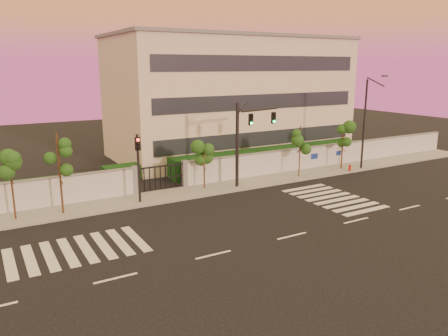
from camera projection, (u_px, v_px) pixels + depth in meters
The scene contains 15 objects.
ground at pixel (292, 236), 24.41m from camera, with size 120.00×120.00×0.00m, color black.
sidewalk at pixel (205, 190), 33.25m from camera, with size 60.00×3.00×0.15m, color gray.
perimeter_wall at pixel (197, 173), 34.34m from camera, with size 60.00×0.36×2.20m.
hedge_row at pixel (194, 168), 37.22m from camera, with size 41.00×4.25×1.80m.
institutional_building at pixel (230, 96), 45.93m from camera, with size 24.40×12.40×12.25m.
road_markings at pixel (233, 221), 26.81m from camera, with size 57.00×7.62×0.02m.
street_tree_b at pixel (10, 168), 26.05m from camera, with size 1.46×1.16×4.49m.
street_tree_c at pixel (59, 156), 26.98m from camera, with size 1.58×1.26×5.26m.
street_tree_d at pixel (204, 156), 32.87m from camera, with size 1.39×1.10×3.61m.
street_tree_e at pixel (300, 140), 36.37m from camera, with size 1.29×1.03×4.43m.
street_tree_f at pixel (343, 136), 39.21m from camera, with size 1.56×1.24×4.22m.
traffic_signal_main at pixel (247, 134), 33.40m from camera, with size 4.15×1.17×6.63m.
traffic_signal_secondary at pixel (138, 160), 29.41m from camera, with size 0.38×0.35×4.85m.
streetlight_east at pixel (366, 120), 38.84m from camera, with size 0.51×2.05×8.53m.
fire_hydrant at pixel (350, 168), 38.87m from camera, with size 0.29×0.27×0.73m.
Camera 1 is at (-14.73, -17.94, 9.30)m, focal length 35.00 mm.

